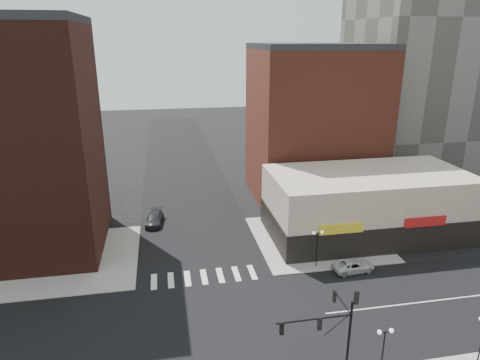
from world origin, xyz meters
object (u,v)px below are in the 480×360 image
object	(u,v)px
street_lamp_se_a	(384,341)
white_suv	(354,266)
traffic_signal	(334,326)
street_lamp_ne	(318,240)
dark_sedan_north	(155,219)

from	to	relation	value
street_lamp_se_a	white_suv	world-z (taller)	street_lamp_se_a
traffic_signal	street_lamp_ne	world-z (taller)	traffic_signal
street_lamp_ne	white_suv	world-z (taller)	street_lamp_ne
traffic_signal	dark_sedan_north	distance (m)	33.20
street_lamp_se_a	street_lamp_ne	xyz separation A→B (m)	(1.00, 16.00, 0.00)
street_lamp_ne	dark_sedan_north	xyz separation A→B (m)	(-17.14, 14.68, -2.57)
street_lamp_se_a	white_suv	bearing A→B (deg)	72.32
street_lamp_se_a	street_lamp_ne	world-z (taller)	same
traffic_signal	dark_sedan_north	bearing A→B (deg)	112.09
street_lamp_se_a	white_suv	distance (m)	15.45
street_lamp_se_a	dark_sedan_north	bearing A→B (deg)	117.76
white_suv	dark_sedan_north	size ratio (longest dim) A/B	0.90
street_lamp_ne	dark_sedan_north	size ratio (longest dim) A/B	0.84
street_lamp_se_a	dark_sedan_north	size ratio (longest dim) A/B	0.84
street_lamp_se_a	street_lamp_ne	size ratio (longest dim) A/B	1.00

